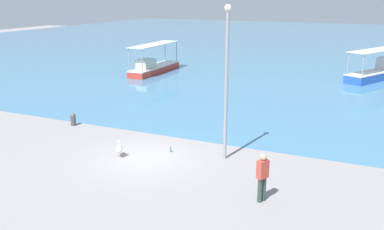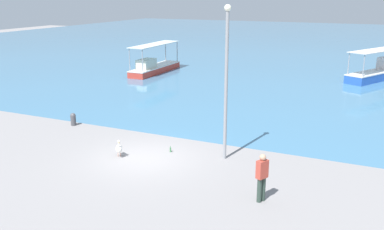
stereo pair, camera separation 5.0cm
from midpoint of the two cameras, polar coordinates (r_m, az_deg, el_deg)
name	(u,v)px [view 1 (the left image)]	position (r m, az deg, el deg)	size (l,w,h in m)	color
ground	(145,158)	(18.36, -6.35, -5.76)	(120.00, 120.00, 0.00)	gray
harbor_water	(319,43)	(63.57, 16.59, 9.14)	(110.00, 90.00, 0.00)	teal
fishing_boat_outer	(153,66)	(37.93, -5.23, 6.46)	(1.58, 6.81, 2.50)	#C33B2D
fishing_boat_center	(377,72)	(38.03, 23.43, 5.31)	(4.47, 6.76, 2.44)	blue
pelican	(119,148)	(18.55, -9.77, -4.42)	(0.58, 0.70, 0.80)	#E0997A
lamp_post	(226,76)	(17.31, 4.53, 5.18)	(0.28, 0.28, 6.35)	gray
mooring_bollard	(73,119)	(23.46, -15.64, -0.51)	(0.29, 0.29, 0.68)	#47474C
fisherman_standing	(262,176)	(14.51, 9.27, -8.05)	(0.38, 0.46, 1.69)	#2F4138
glass_bottle	(171,150)	(18.94, -2.95, -4.64)	(0.07, 0.07, 0.27)	#3F7F4C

